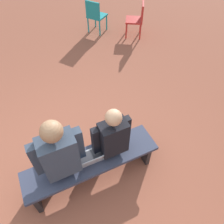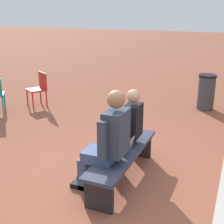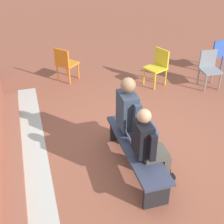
{
  "view_description": "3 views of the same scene",
  "coord_description": "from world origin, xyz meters",
  "px_view_note": "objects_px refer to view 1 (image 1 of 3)",
  "views": [
    {
      "loc": [
        0.07,
        1.57,
        2.98
      ],
      "look_at": [
        -0.73,
        -0.11,
        0.92
      ],
      "focal_mm": 35.0,
      "sensor_mm": 36.0,
      "label": 1
    },
    {
      "loc": [
        3.43,
        1.57,
        2.38
      ],
      "look_at": [
        -0.81,
        -0.23,
        0.83
      ],
      "focal_mm": 50.0,
      "sensor_mm": 36.0,
      "label": 2
    },
    {
      "loc": [
        -3.79,
        1.57,
        3.42
      ],
      "look_at": [
        0.12,
        0.42,
        0.84
      ],
      "focal_mm": 50.0,
      "sensor_mm": 36.0,
      "label": 3
    }
  ],
  "objects_px": {
    "bench": "(92,163)",
    "plastic_chair_mid_courtyard": "(95,15)",
    "person_adult": "(59,153)",
    "plastic_chair_foreground": "(137,18)",
    "laptop": "(91,158)",
    "person_student": "(110,137)"
  },
  "relations": [
    {
      "from": "person_student",
      "to": "plastic_chair_mid_courtyard",
      "type": "relative_size",
      "value": 1.52
    },
    {
      "from": "person_student",
      "to": "person_adult",
      "type": "bearing_deg",
      "value": -0.76
    },
    {
      "from": "person_adult",
      "to": "laptop",
      "type": "bearing_deg",
      "value": 166.83
    },
    {
      "from": "plastic_chair_mid_courtyard",
      "to": "person_adult",
      "type": "bearing_deg",
      "value": 61.94
    },
    {
      "from": "bench",
      "to": "plastic_chair_mid_courtyard",
      "type": "relative_size",
      "value": 2.14
    },
    {
      "from": "bench",
      "to": "plastic_chair_mid_courtyard",
      "type": "height_order",
      "value": "plastic_chair_mid_courtyard"
    },
    {
      "from": "person_adult",
      "to": "plastic_chair_foreground",
      "type": "height_order",
      "value": "person_adult"
    },
    {
      "from": "plastic_chair_foreground",
      "to": "person_adult",
      "type": "bearing_deg",
      "value": 47.4
    },
    {
      "from": "person_adult",
      "to": "laptop",
      "type": "height_order",
      "value": "person_adult"
    },
    {
      "from": "plastic_chair_foreground",
      "to": "plastic_chair_mid_courtyard",
      "type": "relative_size",
      "value": 1.0
    },
    {
      "from": "person_student",
      "to": "plastic_chair_foreground",
      "type": "relative_size",
      "value": 1.52
    },
    {
      "from": "person_student",
      "to": "laptop",
      "type": "distance_m",
      "value": 0.36
    },
    {
      "from": "person_adult",
      "to": "plastic_chair_foreground",
      "type": "relative_size",
      "value": 1.7
    },
    {
      "from": "person_adult",
      "to": "bench",
      "type": "bearing_deg",
      "value": 168.6
    },
    {
      "from": "person_student",
      "to": "laptop",
      "type": "relative_size",
      "value": 4.0
    },
    {
      "from": "bench",
      "to": "person_student",
      "type": "distance_m",
      "value": 0.46
    },
    {
      "from": "bench",
      "to": "person_adult",
      "type": "distance_m",
      "value": 0.54
    },
    {
      "from": "laptop",
      "to": "bench",
      "type": "bearing_deg",
      "value": -80.92
    },
    {
      "from": "plastic_chair_mid_courtyard",
      "to": "laptop",
      "type": "bearing_deg",
      "value": 66.82
    },
    {
      "from": "person_student",
      "to": "person_adult",
      "type": "relative_size",
      "value": 0.9
    },
    {
      "from": "laptop",
      "to": "plastic_chair_foreground",
      "type": "relative_size",
      "value": 0.38
    },
    {
      "from": "person_adult",
      "to": "plastic_chair_mid_courtyard",
      "type": "relative_size",
      "value": 1.7
    }
  ]
}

